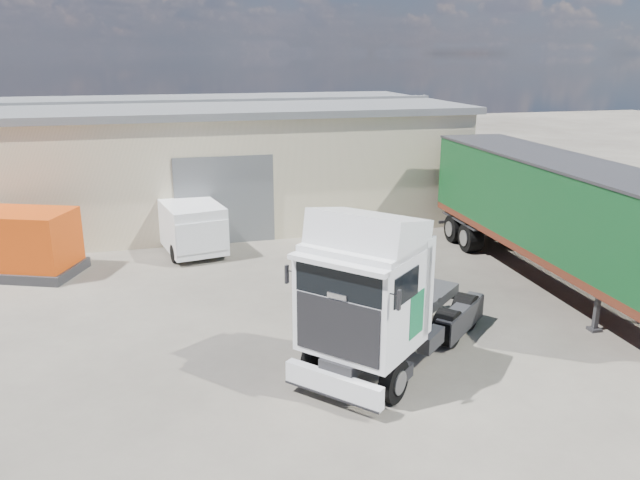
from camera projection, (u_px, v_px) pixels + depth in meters
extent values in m
plane|color=#292621|center=(341.00, 341.00, 16.97)|extent=(120.00, 120.00, 0.00)
cube|color=beige|center=(126.00, 163.00, 29.66)|extent=(30.00, 12.00, 5.00)
cube|color=#535658|center=(121.00, 107.00, 28.90)|extent=(30.60, 12.60, 0.30)
cube|color=#535658|center=(225.00, 201.00, 25.23)|extent=(4.00, 0.08, 3.60)
cube|color=#535658|center=(121.00, 102.00, 28.84)|extent=(30.60, 0.40, 0.15)
cube|color=brown|center=(575.00, 217.00, 24.93)|extent=(0.35, 26.00, 2.50)
cylinder|color=black|center=(354.00, 369.00, 14.43)|extent=(2.32, 2.41, 1.01)
cylinder|color=black|center=(415.00, 320.00, 17.10)|extent=(2.35, 2.44, 1.01)
cylinder|color=black|center=(435.00, 304.00, 18.16)|extent=(2.35, 2.44, 1.01)
cube|color=#2D2D30|center=(399.00, 321.00, 16.16)|extent=(5.22, 4.85, 0.29)
cube|color=silver|center=(333.00, 385.00, 13.71)|extent=(1.81, 1.95, 0.52)
cube|color=silver|center=(362.00, 298.00, 14.22)|extent=(3.22, 3.23, 2.33)
cube|color=black|center=(337.00, 329.00, 13.45)|extent=(1.45, 1.59, 1.33)
cube|color=black|center=(338.00, 283.00, 13.17)|extent=(1.47, 1.62, 0.71)
cube|color=silver|center=(368.00, 233.00, 13.95)|extent=(2.95, 2.98, 1.17)
cube|color=#0D6036|center=(327.00, 293.00, 15.23)|extent=(0.54, 0.49, 1.05)
cube|color=#0D6036|center=(417.00, 314.00, 13.98)|extent=(0.54, 0.49, 1.05)
cylinder|color=#2D2D30|center=(419.00, 299.00, 17.09)|extent=(1.48, 1.48, 0.11)
cube|color=#2D2D30|center=(597.00, 312.00, 17.44)|extent=(0.33, 0.33, 1.16)
cylinder|color=black|center=(487.00, 231.00, 25.39)|extent=(2.72, 1.19, 1.12)
cube|color=#2D2D30|center=(547.00, 254.00, 21.28)|extent=(1.18, 12.70, 0.37)
cube|color=#572413|center=(548.00, 244.00, 21.18)|extent=(2.98, 12.74, 0.25)
cube|color=black|center=(553.00, 201.00, 20.75)|extent=(2.98, 12.74, 2.75)
cube|color=#2D2D30|center=(558.00, 159.00, 20.35)|extent=(3.04, 12.81, 0.08)
cylinder|color=black|center=(199.00, 250.00, 23.65)|extent=(2.12, 1.08, 0.70)
cylinder|color=black|center=(178.00, 229.00, 26.56)|extent=(2.12, 1.08, 0.70)
cube|color=silver|center=(186.00, 221.00, 24.88)|extent=(2.92, 5.15, 1.79)
cube|color=silver|center=(200.00, 235.00, 23.17)|extent=(2.10, 1.31, 1.16)
cube|color=black|center=(197.00, 218.00, 23.18)|extent=(1.83, 0.45, 0.63)
cube|color=#2D2D30|center=(26.00, 269.00, 22.09)|extent=(4.26, 3.50, 0.34)
cube|color=#C13E0B|center=(23.00, 243.00, 21.81)|extent=(3.96, 3.20, 2.29)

